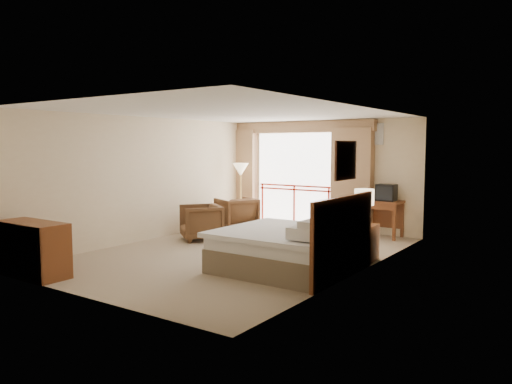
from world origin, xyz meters
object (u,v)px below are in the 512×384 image
Objects in this scene: wastebasket at (336,232)px; armchair_far at (237,230)px; dresser at (32,249)px; bed at (290,248)px; table_lamp at (364,198)px; desk at (374,208)px; armchair_near at (201,240)px; side_table at (213,215)px; tv at (386,193)px; floor_lamp at (241,172)px; nightstand at (362,243)px.

armchair_far reaches higher than wastebasket.
wastebasket is 6.26m from dresser.
table_lamp reaches higher than bed.
armchair_far is at bearing -156.49° from desk.
table_lamp is 3.90m from armchair_near.
table_lamp is at bearing -10.73° from side_table.
bed is at bearing 15.97° from armchair_near.
side_table is (-2.87, -0.84, 0.25)m from wastebasket.
armchair_far is 1.49m from armchair_near.
tv is (0.30, -0.06, 0.37)m from desk.
floor_lamp is (-0.03, 1.17, 1.00)m from side_table.
tv reaches higher than desk.
tv is at bearing 41.50° from wastebasket.
floor_lamp is (-2.90, 0.34, 1.25)m from wastebasket.
armchair_far is 1.03× the size of armchair_near.
floor_lamp reaches higher than dresser.
table_lamp reaches higher than tv.
nightstand reaches higher than armchair_far.
side_table is at bearing -151.07° from desk.
armchair_far is (-3.40, -1.09, -1.02)m from tv.
armchair_far is at bearing -172.63° from wastebasket.
nightstand is (0.71, 1.35, -0.05)m from bed.
nightstand is at bearing -81.84° from tv.
armchair_near is at bearing -64.39° from side_table.
tv is at bearing 100.84° from table_lamp.
table_lamp is 0.47× the size of dresser.
armchair_far is 1.59m from floor_lamp.
bed is 1.31× the size of floor_lamp.
desk is (-0.05, 3.86, 0.28)m from bed.
tv is at bearing 60.42° from dresser.
wastebasket is (-0.56, -0.83, -0.51)m from desk.
desk is 7.24m from dresser.
desk is 3.58m from floor_lamp.
armchair_near is (-3.27, -2.58, -1.02)m from tv.
floor_lamp is 1.24× the size of dresser.
dresser reaches higher than side_table.
bed is at bearing -96.26° from tv.
wastebasket is 0.34× the size of armchair_near.
bed is 4.12m from side_table.
bed is 4.98m from floor_lamp.
armchair_far is (-3.15, 2.71, -0.38)m from bed.
tv is (-0.46, 2.40, -0.12)m from table_lamp.
nightstand is 4.80m from floor_lamp.
desk is 0.79× the size of floor_lamp.
nightstand is 4.28m from side_table.
bed reaches higher than nightstand.
tv is at bearing 6.49° from floor_lamp.
tv is 0.48× the size of armchair_near.
floor_lamp is at bearing -168.86° from desk.
bed is at bearing 38.31° from dresser.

